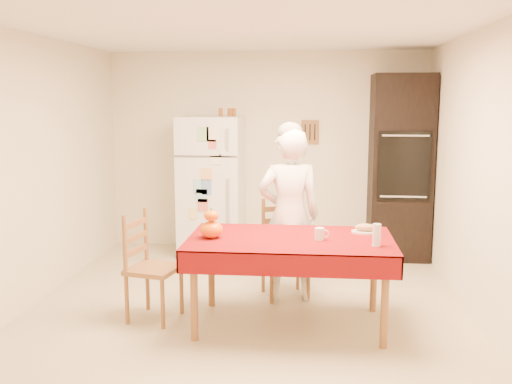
# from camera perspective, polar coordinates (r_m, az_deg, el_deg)

# --- Properties ---
(floor) EXTENTS (4.50, 4.50, 0.00)m
(floor) POSITION_cam_1_polar(r_m,az_deg,el_deg) (5.36, -0.95, -11.54)
(floor) COLOR #C7B68F
(floor) RESTS_ON ground
(room_shell) EXTENTS (4.02, 4.52, 2.51)m
(room_shell) POSITION_cam_1_polar(r_m,az_deg,el_deg) (5.02, -0.98, 6.06)
(room_shell) COLOR beige
(room_shell) RESTS_ON ground
(refrigerator) EXTENTS (0.75, 0.74, 1.70)m
(refrigerator) POSITION_cam_1_polar(r_m,az_deg,el_deg) (7.04, -4.48, 0.61)
(refrigerator) COLOR white
(refrigerator) RESTS_ON floor
(oven_cabinet) EXTENTS (0.70, 0.62, 2.20)m
(oven_cabinet) POSITION_cam_1_polar(r_m,az_deg,el_deg) (7.03, 14.20, 2.40)
(oven_cabinet) COLOR black
(oven_cabinet) RESTS_ON floor
(dining_table) EXTENTS (1.70, 1.00, 0.76)m
(dining_table) POSITION_cam_1_polar(r_m,az_deg,el_deg) (4.78, 3.44, -5.40)
(dining_table) COLOR brown
(dining_table) RESTS_ON floor
(chair_far) EXTENTS (0.52, 0.51, 0.95)m
(chair_far) POSITION_cam_1_polar(r_m,az_deg,el_deg) (5.58, 2.79, -5.23)
(chair_far) COLOR brown
(chair_far) RESTS_ON floor
(chair_left) EXTENTS (0.48, 0.50, 0.95)m
(chair_left) POSITION_cam_1_polar(r_m,az_deg,el_deg) (5.06, -10.82, -6.89)
(chair_left) COLOR brown
(chair_left) RESTS_ON floor
(seated_woman) EXTENTS (0.66, 0.50, 1.64)m
(seated_woman) POSITION_cam_1_polar(r_m,az_deg,el_deg) (5.38, 3.34, -2.37)
(seated_woman) COLOR white
(seated_woman) RESTS_ON floor
(coffee_mug) EXTENTS (0.08, 0.08, 0.10)m
(coffee_mug) POSITION_cam_1_polar(r_m,az_deg,el_deg) (4.70, 6.37, -4.18)
(coffee_mug) COLOR silver
(coffee_mug) RESTS_ON dining_table
(pumpkin_lower) EXTENTS (0.19, 0.19, 0.14)m
(pumpkin_lower) POSITION_cam_1_polar(r_m,az_deg,el_deg) (4.75, -4.47, -3.76)
(pumpkin_lower) COLOR #C74304
(pumpkin_lower) RESTS_ON dining_table
(pumpkin_upper) EXTENTS (0.12, 0.12, 0.09)m
(pumpkin_upper) POSITION_cam_1_polar(r_m,az_deg,el_deg) (4.73, -4.49, -2.38)
(pumpkin_upper) COLOR #E73905
(pumpkin_upper) RESTS_ON pumpkin_lower
(wine_glass) EXTENTS (0.07, 0.07, 0.18)m
(wine_glass) POSITION_cam_1_polar(r_m,az_deg,el_deg) (4.57, 11.98, -4.22)
(wine_glass) COLOR silver
(wine_glass) RESTS_ON dining_table
(bread_plate) EXTENTS (0.24, 0.24, 0.02)m
(bread_plate) POSITION_cam_1_polar(r_m,az_deg,el_deg) (5.01, 10.86, -3.94)
(bread_plate) COLOR white
(bread_plate) RESTS_ON dining_table
(bread_loaf) EXTENTS (0.18, 0.10, 0.06)m
(bread_loaf) POSITION_cam_1_polar(r_m,az_deg,el_deg) (5.00, 10.88, -3.49)
(bread_loaf) COLOR tan
(bread_loaf) RESTS_ON bread_plate
(spice_jar_left) EXTENTS (0.05, 0.05, 0.10)m
(spice_jar_left) POSITION_cam_1_polar(r_m,az_deg,el_deg) (7.00, -3.55, 7.96)
(spice_jar_left) COLOR brown
(spice_jar_left) RESTS_ON refrigerator
(spice_jar_mid) EXTENTS (0.05, 0.05, 0.10)m
(spice_jar_mid) POSITION_cam_1_polar(r_m,az_deg,el_deg) (6.98, -2.66, 7.97)
(spice_jar_mid) COLOR brown
(spice_jar_mid) RESTS_ON refrigerator
(spice_jar_right) EXTENTS (0.05, 0.05, 0.10)m
(spice_jar_right) POSITION_cam_1_polar(r_m,az_deg,el_deg) (6.97, -2.22, 7.97)
(spice_jar_right) COLOR brown
(spice_jar_right) RESTS_ON refrigerator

